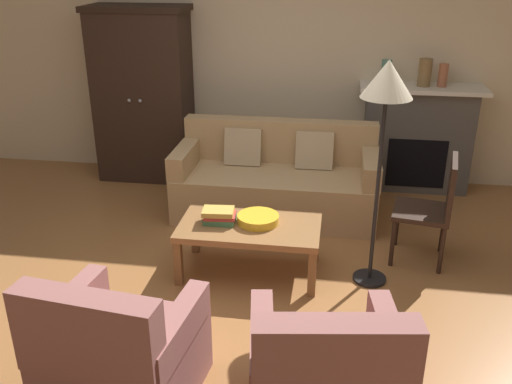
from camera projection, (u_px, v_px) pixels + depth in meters
ground_plane at (233, 291)px, 4.26m from camera, size 9.60×9.60×0.00m
back_wall at (275, 50)px, 6.03m from camera, size 7.20×0.10×2.80m
fireplace at (417, 137)px, 5.92m from camera, size 1.26×0.48×1.12m
armoire at (143, 95)px, 6.10m from camera, size 1.06×0.57×1.87m
couch at (276, 182)px, 5.44m from camera, size 1.92×0.85×0.86m
coffee_table at (249, 231)px, 4.38m from camera, size 1.10×0.60×0.42m
fruit_bowl at (258, 219)px, 4.38m from camera, size 0.33×0.33×0.07m
book_stack at (219, 216)px, 4.37m from camera, size 0.27×0.20×0.11m
mantel_vase_jade at (386, 72)px, 5.68m from camera, size 0.10×0.10×0.25m
mantel_vase_bronze at (425, 72)px, 5.63m from camera, size 0.13×0.13×0.28m
mantel_vase_terracotta at (443, 75)px, 5.61m from camera, size 0.09×0.09×0.23m
armchair_near_left at (120, 357)px, 3.09m from camera, size 0.86×0.86×0.88m
armchair_near_right at (325, 382)px, 2.91m from camera, size 0.87×0.87×0.88m
side_chair_wooden at (434, 204)px, 4.49m from camera, size 0.51×0.51×0.90m
floor_lamp at (386, 93)px, 3.82m from camera, size 0.36×0.36×1.71m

